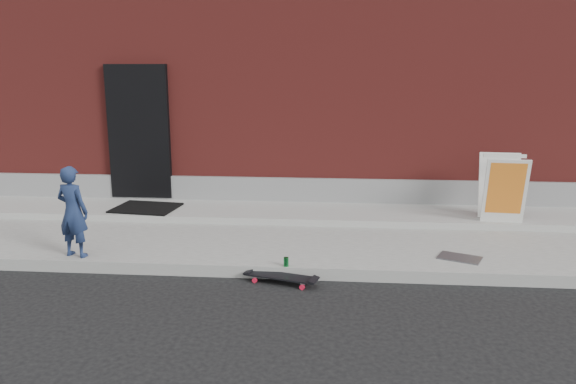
# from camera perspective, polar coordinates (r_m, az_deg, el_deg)

# --- Properties ---
(ground) EXTENTS (80.00, 80.00, 0.00)m
(ground) POSITION_cam_1_polar(r_m,az_deg,el_deg) (6.79, -1.60, -8.84)
(ground) COLOR black
(ground) RESTS_ON ground
(sidewalk) EXTENTS (20.00, 3.00, 0.15)m
(sidewalk) POSITION_cam_1_polar(r_m,az_deg,el_deg) (8.17, -0.41, -4.52)
(sidewalk) COLOR slate
(sidewalk) RESTS_ON ground
(apron) EXTENTS (20.00, 1.20, 0.10)m
(apron) POSITION_cam_1_polar(r_m,az_deg,el_deg) (9.00, 0.12, -2.07)
(apron) COLOR gray
(apron) RESTS_ON sidewalk
(building) EXTENTS (20.00, 8.10, 5.00)m
(building) POSITION_cam_1_polar(r_m,az_deg,el_deg) (13.29, 1.83, 12.68)
(building) COLOR maroon
(building) RESTS_ON ground
(child) EXTENTS (0.48, 0.37, 1.15)m
(child) POSITION_cam_1_polar(r_m,az_deg,el_deg) (7.45, -21.03, -1.88)
(child) COLOR #1A2749
(child) RESTS_ON sidewalk
(skateboard) EXTENTS (0.88, 0.45, 0.10)m
(skateboard) POSITION_cam_1_polar(r_m,az_deg,el_deg) (6.63, -0.72, -8.62)
(skateboard) COLOR red
(skateboard) RESTS_ON ground
(pizza_sign) EXTENTS (0.65, 0.75, 0.99)m
(pizza_sign) POSITION_cam_1_polar(r_m,az_deg,el_deg) (8.80, 20.96, 0.40)
(pizza_sign) COLOR silver
(pizza_sign) RESTS_ON apron
(soda_can) EXTENTS (0.06, 0.06, 0.11)m
(soda_can) POSITION_cam_1_polar(r_m,az_deg,el_deg) (6.74, -0.19, -7.11)
(soda_can) COLOR #177632
(soda_can) RESTS_ON sidewalk
(doormat) EXTENTS (1.06, 0.90, 0.03)m
(doormat) POSITION_cam_1_polar(r_m,az_deg,el_deg) (9.31, -14.23, -1.57)
(doormat) COLOR black
(doormat) RESTS_ON apron
(utility_plate) EXTENTS (0.59, 0.50, 0.02)m
(utility_plate) POSITION_cam_1_polar(r_m,az_deg,el_deg) (7.35, 17.04, -6.41)
(utility_plate) COLOR #525357
(utility_plate) RESTS_ON sidewalk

